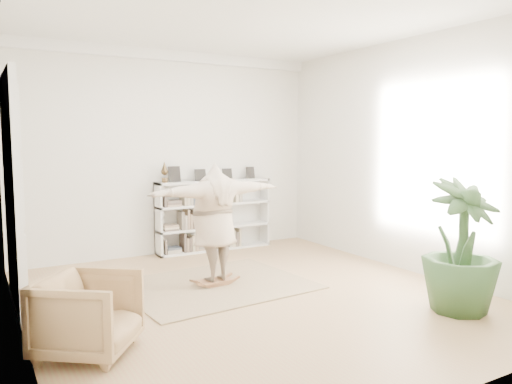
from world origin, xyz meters
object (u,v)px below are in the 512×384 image
Objects in this scene: person at (214,220)px; houseplant at (461,246)px; bookshelf at (214,216)px; armchair at (88,315)px; rocker_board at (215,281)px.

houseplant is at bearing 126.46° from person.
person is (-0.98, -2.11, 0.30)m from bookshelf.
houseplant is at bearing -76.40° from bookshelf.
armchair is at bearing 166.49° from houseplant.
rocker_board is at bearing 130.74° from houseplant.
houseplant is (4.08, -0.98, 0.41)m from armchair.
bookshelf reaches higher than armchair.
armchair is 0.54× the size of houseplant.
bookshelf is at bearing -119.20° from person.
armchair is at bearing 31.23° from person.
armchair is (-2.99, -3.55, -0.25)m from bookshelf.
armchair is 1.76× the size of rocker_board.
person is (2.01, 1.43, 0.55)m from armchair.
bookshelf reaches higher than houseplant.
person is at bearing 71.68° from rocker_board.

